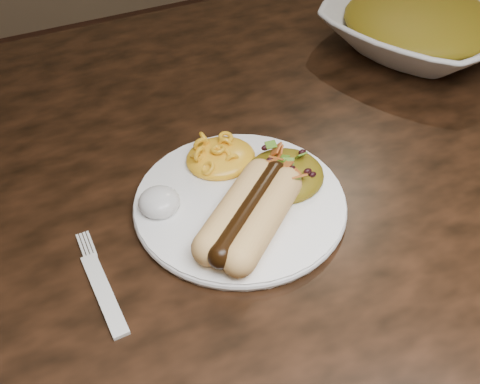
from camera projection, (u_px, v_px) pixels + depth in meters
name	position (u px, v px, depth m)	size (l,w,h in m)	color
table	(258.00, 240.00, 0.69)	(1.60, 0.90, 0.75)	#331B0E
plate	(240.00, 203.00, 0.59)	(0.22, 0.22, 0.01)	white
hotdog	(250.00, 213.00, 0.55)	(0.11, 0.13, 0.03)	#EAB06F
mac_and_cheese	(221.00, 150.00, 0.62)	(0.08, 0.07, 0.03)	yellow
sour_cream	(159.00, 198.00, 0.57)	(0.04, 0.04, 0.03)	silver
taco_salad	(285.00, 169.00, 0.60)	(0.09, 0.08, 0.04)	#AD510F
fork	(104.00, 294.00, 0.51)	(0.02, 0.14, 0.00)	silver
serving_bowl	(419.00, 28.00, 0.82)	(0.26, 0.26, 0.06)	silver
bowl_filling	(421.00, 17.00, 0.80)	(0.22, 0.22, 0.05)	#AD510F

